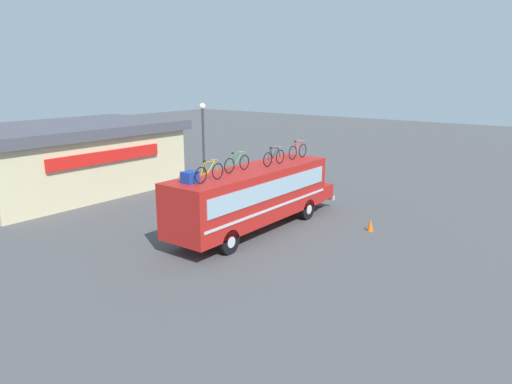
# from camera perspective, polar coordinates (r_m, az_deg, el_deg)

# --- Properties ---
(ground_plane) EXTENTS (120.00, 120.00, 0.00)m
(ground_plane) POSITION_cam_1_polar(r_m,az_deg,el_deg) (23.03, -0.51, -4.67)
(ground_plane) COLOR #4C4C4F
(bus) EXTENTS (10.92, 2.55, 3.04)m
(bus) POSITION_cam_1_polar(r_m,az_deg,el_deg) (22.68, -0.22, -0.28)
(bus) COLOR red
(bus) RESTS_ON ground
(luggage_bag_1) EXTENTS (0.58, 0.54, 0.47)m
(luggage_bag_1) POSITION_cam_1_polar(r_m,az_deg,el_deg) (19.50, -7.94, 1.76)
(luggage_bag_1) COLOR #193899
(luggage_bag_1) RESTS_ON bus
(rooftop_bicycle_1) EXTENTS (1.71, 0.44, 0.91)m
(rooftop_bicycle_1) POSITION_cam_1_polar(r_m,az_deg,el_deg) (19.66, -5.62, 2.36)
(rooftop_bicycle_1) COLOR black
(rooftop_bicycle_1) RESTS_ON bus
(rooftop_bicycle_2) EXTENTS (1.76, 0.44, 0.91)m
(rooftop_bicycle_2) POSITION_cam_1_polar(r_m,az_deg,el_deg) (21.63, -2.30, 3.47)
(rooftop_bicycle_2) COLOR black
(rooftop_bicycle_2) RESTS_ON bus
(rooftop_bicycle_3) EXTENTS (1.74, 0.44, 0.92)m
(rooftop_bicycle_3) POSITION_cam_1_polar(r_m,az_deg,el_deg) (23.15, 2.16, 4.17)
(rooftop_bicycle_3) COLOR black
(rooftop_bicycle_3) RESTS_ON bus
(rooftop_bicycle_4) EXTENTS (1.68, 0.44, 0.96)m
(rooftop_bicycle_4) POSITION_cam_1_polar(r_m,az_deg,el_deg) (25.09, 5.03, 4.92)
(rooftop_bicycle_4) COLOR black
(rooftop_bicycle_4) RESTS_ON bus
(roadside_building) EXTENTS (13.61, 8.58, 4.33)m
(roadside_building) POSITION_cam_1_polar(r_m,az_deg,el_deg) (32.60, -21.56, 3.88)
(roadside_building) COLOR beige
(roadside_building) RESTS_ON ground
(traffic_cone) EXTENTS (0.31, 0.31, 0.60)m
(traffic_cone) POSITION_cam_1_polar(r_m,az_deg,el_deg) (23.58, 13.55, -3.85)
(traffic_cone) COLOR orange
(traffic_cone) RESTS_ON ground
(street_lamp) EXTENTS (0.37, 0.37, 5.73)m
(street_lamp) POSITION_cam_1_polar(r_m,az_deg,el_deg) (28.30, -6.33, 6.34)
(street_lamp) COLOR #38383D
(street_lamp) RESTS_ON ground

